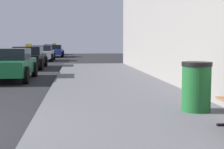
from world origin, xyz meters
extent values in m
cube|color=#5B5B60|center=(4.00, 0.00, 0.07)|extent=(4.00, 32.00, 0.15)
cylinder|color=#195926|center=(5.14, 1.00, 0.60)|extent=(0.56, 0.56, 0.89)
cylinder|color=black|center=(5.14, 1.00, 1.08)|extent=(0.59, 0.59, 0.08)
cube|color=#196638|center=(0.05, 8.24, 0.54)|extent=(1.78, 4.01, 0.55)
cube|color=black|center=(0.05, 8.44, 1.04)|extent=(1.57, 1.81, 0.45)
cylinder|color=black|center=(0.94, 6.95, 0.32)|extent=(0.22, 0.64, 0.64)
cylinder|color=black|center=(0.94, 9.52, 0.32)|extent=(0.22, 0.64, 0.64)
cube|color=black|center=(0.00, 14.28, 0.54)|extent=(1.71, 4.50, 0.55)
cube|color=black|center=(0.00, 14.50, 1.04)|extent=(1.51, 2.03, 0.45)
cube|color=yellow|center=(0.00, 14.50, 1.35)|extent=(0.36, 0.14, 0.16)
cylinder|color=black|center=(0.86, 12.84, 0.32)|extent=(0.22, 0.64, 0.64)
cylinder|color=black|center=(-0.86, 12.84, 0.32)|extent=(0.22, 0.64, 0.64)
cylinder|color=black|center=(0.86, 15.72, 0.32)|extent=(0.22, 0.64, 0.64)
cylinder|color=black|center=(-0.86, 15.72, 0.32)|extent=(0.22, 0.64, 0.64)
cube|color=white|center=(-0.04, 22.22, 0.54)|extent=(1.80, 4.23, 0.55)
cube|color=black|center=(-0.04, 22.43, 1.04)|extent=(1.58, 1.90, 0.45)
cylinder|color=black|center=(0.85, 20.87, 0.32)|extent=(0.22, 0.64, 0.64)
cylinder|color=black|center=(-0.94, 20.87, 0.32)|extent=(0.22, 0.64, 0.64)
cylinder|color=black|center=(0.85, 23.57, 0.32)|extent=(0.22, 0.64, 0.64)
cylinder|color=black|center=(-0.94, 23.57, 0.32)|extent=(0.22, 0.64, 0.64)
cube|color=#233899|center=(0.49, 29.59, 0.54)|extent=(1.72, 4.56, 0.55)
cube|color=black|center=(0.49, 29.81, 1.04)|extent=(1.52, 2.05, 0.45)
cube|color=yellow|center=(0.49, 29.81, 1.35)|extent=(0.36, 0.14, 0.16)
cylinder|color=black|center=(1.36, 28.13, 0.32)|extent=(0.22, 0.64, 0.64)
cylinder|color=black|center=(-0.37, 28.13, 0.32)|extent=(0.22, 0.64, 0.64)
cylinder|color=black|center=(1.36, 31.04, 0.32)|extent=(0.22, 0.64, 0.64)
cylinder|color=black|center=(-0.37, 31.04, 0.32)|extent=(0.22, 0.64, 0.64)
cube|color=red|center=(-0.42, 36.69, 0.54)|extent=(1.72, 4.21, 0.55)
cube|color=black|center=(-0.42, 36.90, 1.04)|extent=(1.52, 1.90, 0.45)
cylinder|color=black|center=(0.44, 35.34, 0.32)|extent=(0.22, 0.64, 0.64)
cylinder|color=black|center=(-1.28, 35.34, 0.32)|extent=(0.22, 0.64, 0.64)
cylinder|color=black|center=(0.44, 38.04, 0.32)|extent=(0.22, 0.64, 0.64)
cylinder|color=black|center=(-1.28, 38.04, 0.32)|extent=(0.22, 0.64, 0.64)
camera|label=1|loc=(2.79, -5.15, 1.50)|focal=52.24mm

